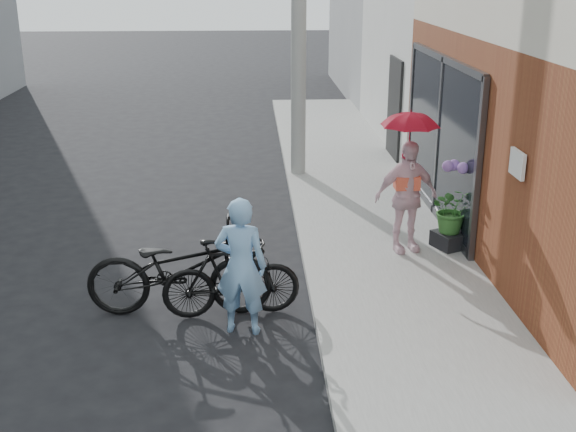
{
  "coord_description": "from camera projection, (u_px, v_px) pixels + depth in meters",
  "views": [
    {
      "loc": [
        0.17,
        -7.45,
        3.91
      ],
      "look_at": [
        0.61,
        0.63,
        1.1
      ],
      "focal_mm": 45.0,
      "sensor_mm": 36.0,
      "label": 1
    }
  ],
  "objects": [
    {
      "name": "ground",
      "position": [
        238.0,
        325.0,
        8.3
      ],
      "size": [
        80.0,
        80.0,
        0.0
      ],
      "primitive_type": "plane",
      "color": "black",
      "rests_on": "ground"
    },
    {
      "name": "sidewalk",
      "position": [
        387.0,
        251.0,
        10.28
      ],
      "size": [
        2.2,
        24.0,
        0.12
      ],
      "primitive_type": "cube",
      "color": "gray",
      "rests_on": "ground"
    },
    {
      "name": "curb",
      "position": [
        306.0,
        253.0,
        10.22
      ],
      "size": [
        0.12,
        24.0,
        0.12
      ],
      "primitive_type": "cube",
      "color": "#9E9E99",
      "rests_on": "ground"
    },
    {
      "name": "officer",
      "position": [
        241.0,
        266.0,
        7.91
      ],
      "size": [
        0.63,
        0.47,
        1.58
      ],
      "primitive_type": "imported",
      "rotation": [
        0.0,
        0.0,
        2.97
      ],
      "color": "#7BACDB",
      "rests_on": "ground"
    },
    {
      "name": "bike_left",
      "position": [
        179.0,
        269.0,
        8.4
      ],
      "size": [
        2.17,
        0.79,
        1.13
      ],
      "primitive_type": "imported",
      "rotation": [
        0.0,
        0.0,
        1.55
      ],
      "color": "black",
      "rests_on": "ground"
    },
    {
      "name": "bike_right",
      "position": [
        231.0,
        277.0,
        8.38
      ],
      "size": [
        1.65,
        0.62,
        0.97
      ],
      "primitive_type": "imported",
      "rotation": [
        0.0,
        0.0,
        1.68
      ],
      "color": "black",
      "rests_on": "ground"
    },
    {
      "name": "kimono_woman",
      "position": [
        406.0,
        197.0,
        9.92
      ],
      "size": [
        0.99,
        0.6,
        1.57
      ],
      "primitive_type": "imported",
      "rotation": [
        0.0,
        0.0,
        0.25
      ],
      "color": "silver",
      "rests_on": "sidewalk"
    },
    {
      "name": "parasol",
      "position": [
        411.0,
        116.0,
        9.55
      ],
      "size": [
        0.76,
        0.76,
        0.67
      ],
      "primitive_type": "imported",
      "color": "red",
      "rests_on": "kimono_woman"
    },
    {
      "name": "planter",
      "position": [
        450.0,
        239.0,
        10.25
      ],
      "size": [
        0.56,
        0.56,
        0.22
      ],
      "primitive_type": "cube",
      "rotation": [
        0.0,
        0.0,
        0.42
      ],
      "color": "black",
      "rests_on": "sidewalk"
    },
    {
      "name": "potted_plant",
      "position": [
        453.0,
        209.0,
        10.1
      ],
      "size": [
        0.61,
        0.53,
        0.68
      ],
      "primitive_type": "imported",
      "color": "#306729",
      "rests_on": "planter"
    }
  ]
}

